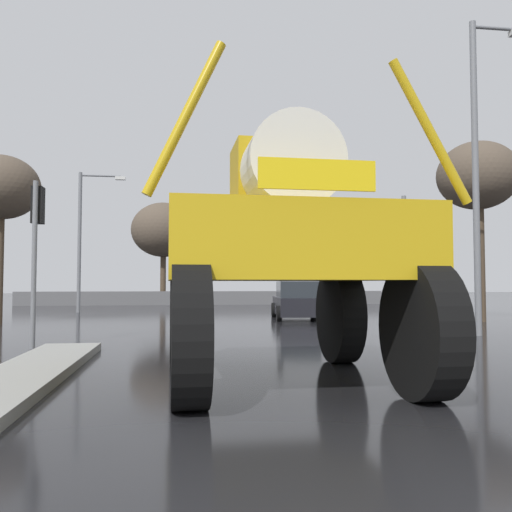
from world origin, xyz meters
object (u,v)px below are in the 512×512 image
traffic_signal_far_left (280,262)px  bare_tree_far_center (163,230)px  sedan_ahead (297,301)px  traffic_signal_far_right (187,261)px  streetlight_near_right (479,161)px  bare_tree_right (478,178)px  streetlight_far_left (84,232)px  traffic_signal_near_right (402,236)px  oversize_sprayer (282,252)px  bare_tree_left (1,189)px  traffic_signal_near_left (37,226)px

traffic_signal_far_left → bare_tree_far_center: bearing=127.2°
sedan_ahead → traffic_signal_far_right: bearing=37.8°
streetlight_near_right → bare_tree_right: 5.83m
traffic_signal_far_right → streetlight_far_left: streetlight_far_left is taller
traffic_signal_near_right → bare_tree_right: size_ratio=0.52×
streetlight_far_left → bare_tree_right: bearing=-28.6°
oversize_sprayer → streetlight_far_left: bearing=16.4°
sedan_ahead → streetlight_near_right: bearing=-148.7°
traffic_signal_far_right → streetlight_far_left: size_ratio=0.51×
traffic_signal_far_left → bare_tree_far_center: size_ratio=0.51×
traffic_signal_far_right → traffic_signal_far_left: bearing=0.0°
bare_tree_left → traffic_signal_far_right: bearing=51.9°
bare_tree_far_center → bare_tree_left: bearing=-106.7°
traffic_signal_near_left → traffic_signal_near_right: (8.63, 0.00, -0.11)m
traffic_signal_far_right → streetlight_far_left: bearing=-173.4°
sedan_ahead → traffic_signal_near_left: (-7.89, -8.78, 2.01)m
oversize_sprayer → traffic_signal_far_right: (-1.22, 20.36, 0.68)m
bare_tree_right → bare_tree_far_center: (-12.40, 17.85, -0.43)m
sedan_ahead → bare_tree_left: bearing=103.4°
bare_tree_right → bare_tree_far_center: bearing=124.8°
traffic_signal_near_left → traffic_signal_far_right: bearing=77.3°
oversize_sprayer → traffic_signal_far_right: oversize_sprayer is taller
traffic_signal_far_right → bare_tree_right: bearing=-40.6°
bare_tree_right → bare_tree_left: bearing=177.1°
traffic_signal_near_left → traffic_signal_near_right: traffic_signal_near_left is taller
sedan_ahead → bare_tree_right: (6.51, -2.43, 4.74)m
traffic_signal_near_left → traffic_signal_far_right: (3.52, 15.67, -0.13)m
sedan_ahead → traffic_signal_near_left: traffic_signal_near_left is taller
traffic_signal_near_left → traffic_signal_far_left: bearing=61.6°
sedan_ahead → bare_tree_right: bearing=-105.0°
traffic_signal_far_left → streetlight_far_left: bearing=-176.6°
traffic_signal_near_right → streetlight_far_left: (-10.23, 15.08, 1.36)m
bare_tree_right → streetlight_near_right: bearing=-120.0°
traffic_signal_near_right → traffic_signal_far_right: 16.48m
oversize_sprayer → traffic_signal_far_left: oversize_sprayer is taller
oversize_sprayer → streetlight_far_left: streetlight_far_left is taller
oversize_sprayer → bare_tree_left: size_ratio=0.85×
traffic_signal_far_right → bare_tree_right: size_ratio=0.52×
traffic_signal_near_left → bare_tree_far_center: bearing=85.3°
sedan_ahead → bare_tree_far_center: bearing=26.3°
oversize_sprayer → bare_tree_left: 14.56m
sedan_ahead → streetlight_near_right: (3.61, -7.46, 4.16)m
traffic_signal_near_left → bare_tree_far_center: (2.01, 24.20, 2.29)m
traffic_signal_far_left → streetlight_near_right: 14.85m
oversize_sprayer → bare_tree_far_center: size_ratio=0.74×
traffic_signal_near_left → bare_tree_left: 8.14m
bare_tree_left → bare_tree_far_center: bearing=73.3°
traffic_signal_far_left → bare_tree_left: bearing=-143.9°
oversize_sprayer → sedan_ahead: (3.15, 13.46, -1.20)m
sedan_ahead → traffic_signal_far_right: 8.38m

